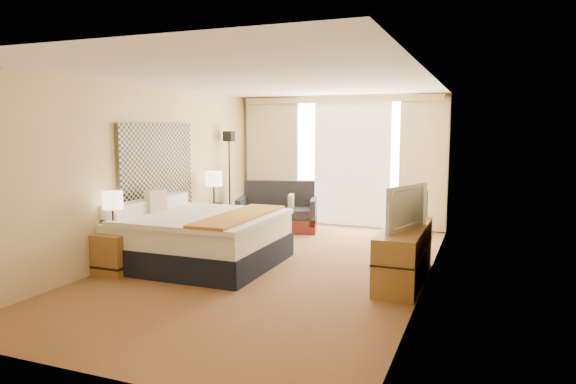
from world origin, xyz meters
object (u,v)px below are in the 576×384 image
(loveseat, at_px, (278,214))
(lamp_right, at_px, (214,179))
(floor_lamp, at_px, (229,160))
(desk_chair, at_px, (414,229))
(nightstand_right, at_px, (209,222))
(television, at_px, (400,207))
(media_dresser, at_px, (404,254))
(lamp_left, at_px, (112,201))
(nightstand_left, at_px, (117,253))
(bed, at_px, (200,238))

(loveseat, relative_size, lamp_right, 2.60)
(loveseat, bearing_deg, floor_lamp, 176.38)
(loveseat, height_order, desk_chair, desk_chair)
(nightstand_right, bearing_deg, floor_lamp, 92.02)
(nightstand_right, height_order, floor_lamp, floor_lamp)
(nightstand_right, relative_size, floor_lamp, 0.29)
(television, bearing_deg, media_dresser, -3.25)
(media_dresser, distance_m, lamp_left, 3.91)
(lamp_left, bearing_deg, desk_chair, 31.50)
(floor_lamp, distance_m, lamp_left, 3.41)
(desk_chair, xyz_separation_m, television, (-0.01, -1.26, 0.52))
(nightstand_left, relative_size, media_dresser, 0.31)
(media_dresser, relative_size, bed, 0.84)
(lamp_right, bearing_deg, nightstand_left, -91.31)
(bed, relative_size, television, 2.22)
(loveseat, relative_size, television, 1.71)
(floor_lamp, bearing_deg, television, -33.33)
(nightstand_left, distance_m, desk_chair, 4.27)
(nightstand_right, xyz_separation_m, desk_chair, (3.66, -0.31, 0.18))
(nightstand_left, relative_size, desk_chair, 0.54)
(loveseat, distance_m, lamp_right, 1.49)
(nightstand_left, bearing_deg, desk_chair, 30.94)
(media_dresser, xyz_separation_m, floor_lamp, (-3.73, 2.30, 0.99))
(television, bearing_deg, lamp_right, 84.72)
(bed, xyz_separation_m, lamp_right, (-0.75, 1.75, 0.66))
(floor_lamp, bearing_deg, nightstand_left, -89.49)
(nightstand_left, height_order, nightstand_right, same)
(media_dresser, height_order, television, television)
(desk_chair, relative_size, lamp_left, 1.81)
(floor_lamp, bearing_deg, loveseat, 11.62)
(floor_lamp, bearing_deg, bed, -71.64)
(media_dresser, xyz_separation_m, desk_chair, (-0.04, 1.14, 0.11))
(nightstand_right, bearing_deg, nightstand_left, -90.00)
(floor_lamp, distance_m, television, 4.42)
(bed, bearing_deg, nightstand_right, 115.75)
(bed, distance_m, lamp_right, 2.02)
(desk_chair, bearing_deg, media_dresser, -79.52)
(desk_chair, relative_size, lamp_right, 1.61)
(loveseat, height_order, floor_lamp, floor_lamp)
(desk_chair, relative_size, television, 1.06)
(bed, height_order, loveseat, bed)
(nightstand_left, height_order, desk_chair, desk_chair)
(television, bearing_deg, nightstand_left, 123.63)
(floor_lamp, xyz_separation_m, lamp_right, (0.09, -0.77, -0.30))
(media_dresser, distance_m, lamp_right, 4.01)
(lamp_right, bearing_deg, media_dresser, -22.73)
(loveseat, xyz_separation_m, lamp_left, (-0.91, -3.59, 0.68))
(nightstand_right, bearing_deg, lamp_left, -89.86)
(floor_lamp, bearing_deg, nightstand_right, -87.98)
(nightstand_right, xyz_separation_m, floor_lamp, (-0.03, 0.85, 1.07))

